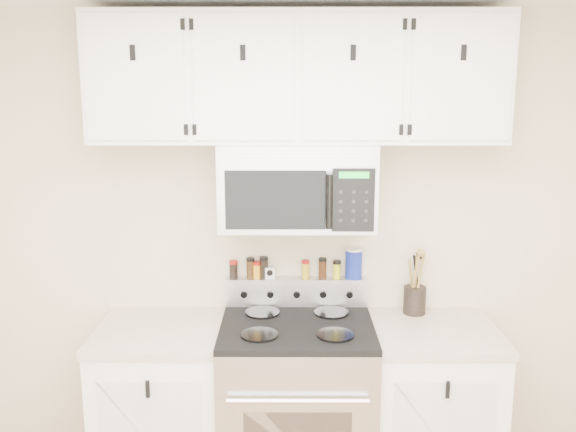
% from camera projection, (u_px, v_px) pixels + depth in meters
% --- Properties ---
extents(back_wall, '(3.50, 0.01, 2.50)m').
position_uv_depth(back_wall, '(297.00, 249.00, 3.44)').
color(back_wall, beige).
rests_on(back_wall, floor).
extents(range, '(0.76, 0.65, 1.10)m').
position_uv_depth(range, '(297.00, 409.00, 3.29)').
color(range, '#B7B7BA').
rests_on(range, floor).
extents(base_cabinet_left, '(0.64, 0.62, 0.92)m').
position_uv_depth(base_cabinet_left, '(164.00, 411.00, 3.32)').
color(base_cabinet_left, white).
rests_on(base_cabinet_left, floor).
extents(base_cabinet_right, '(0.64, 0.62, 0.92)m').
position_uv_depth(base_cabinet_right, '(430.00, 412.00, 3.31)').
color(base_cabinet_right, white).
rests_on(base_cabinet_right, floor).
extents(microwave, '(0.76, 0.44, 0.42)m').
position_uv_depth(microwave, '(297.00, 185.00, 3.18)').
color(microwave, '#9E9EA3').
rests_on(microwave, back_wall).
extents(upper_cabinets, '(2.00, 0.35, 0.62)m').
position_uv_depth(upper_cabinets, '(297.00, 78.00, 3.09)').
color(upper_cabinets, white).
rests_on(upper_cabinets, back_wall).
extents(utensil_crock, '(0.12, 0.12, 0.34)m').
position_uv_depth(utensil_crock, '(415.00, 298.00, 3.41)').
color(utensil_crock, black).
rests_on(utensil_crock, base_cabinet_right).
extents(kitchen_timer, '(0.06, 0.05, 0.06)m').
position_uv_depth(kitchen_timer, '(270.00, 272.00, 3.43)').
color(kitchen_timer, silver).
rests_on(kitchen_timer, range).
extents(salt_canister, '(0.09, 0.09, 0.16)m').
position_uv_depth(salt_canister, '(354.00, 263.00, 3.42)').
color(salt_canister, '#152496').
rests_on(salt_canister, range).
extents(spice_jar_0, '(0.05, 0.05, 0.10)m').
position_uv_depth(spice_jar_0, '(233.00, 269.00, 3.43)').
color(spice_jar_0, black).
rests_on(spice_jar_0, range).
extents(spice_jar_1, '(0.04, 0.04, 0.11)m').
position_uv_depth(spice_jar_1, '(251.00, 268.00, 3.43)').
color(spice_jar_1, '#3B240E').
rests_on(spice_jar_1, range).
extents(spice_jar_2, '(0.04, 0.04, 0.09)m').
position_uv_depth(spice_jar_2, '(257.00, 270.00, 3.43)').
color(spice_jar_2, orange).
rests_on(spice_jar_2, range).
extents(spice_jar_3, '(0.05, 0.05, 0.12)m').
position_uv_depth(spice_jar_3, '(264.00, 267.00, 3.43)').
color(spice_jar_3, black).
rests_on(spice_jar_3, range).
extents(spice_jar_4, '(0.04, 0.04, 0.10)m').
position_uv_depth(spice_jar_4, '(305.00, 269.00, 3.43)').
color(spice_jar_4, gold).
rests_on(spice_jar_4, range).
extents(spice_jar_5, '(0.04, 0.04, 0.11)m').
position_uv_depth(spice_jar_5, '(323.00, 268.00, 3.42)').
color(spice_jar_5, '#391C0D').
rests_on(spice_jar_5, range).
extents(spice_jar_6, '(0.04, 0.04, 0.10)m').
position_uv_depth(spice_jar_6, '(337.00, 269.00, 3.43)').
color(spice_jar_6, yellow).
rests_on(spice_jar_6, range).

